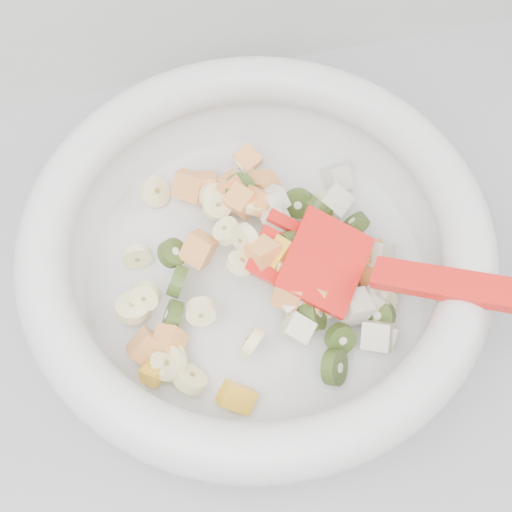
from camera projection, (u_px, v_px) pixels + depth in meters
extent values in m
cube|color=#939398|center=(349.00, 424.00, 0.93)|extent=(2.00, 0.60, 0.90)
cylinder|color=silver|center=(256.00, 278.00, 0.53)|extent=(0.29, 0.29, 0.02)
torus|color=silver|center=(256.00, 237.00, 0.47)|extent=(0.35, 0.35, 0.04)
cylinder|color=#FFE2AA|center=(227.00, 231.00, 0.50)|extent=(0.03, 0.03, 0.02)
cylinder|color=#FFE2AA|center=(284.00, 263.00, 0.48)|extent=(0.03, 0.03, 0.02)
cylinder|color=#FFE2AA|center=(252.00, 342.00, 0.46)|extent=(0.03, 0.03, 0.03)
cylinder|color=#FFE2AA|center=(201.00, 312.00, 0.47)|extent=(0.03, 0.02, 0.03)
cylinder|color=#FFE2AA|center=(155.00, 192.00, 0.55)|extent=(0.03, 0.04, 0.03)
cylinder|color=#FFE2AA|center=(190.00, 379.00, 0.47)|extent=(0.03, 0.03, 0.03)
cylinder|color=#FFE2AA|center=(217.00, 207.00, 0.52)|extent=(0.03, 0.03, 0.02)
cylinder|color=#FFE2AA|center=(145.00, 296.00, 0.49)|extent=(0.03, 0.02, 0.03)
cylinder|color=#FFE2AA|center=(169.00, 361.00, 0.47)|extent=(0.04, 0.04, 0.01)
cylinder|color=#FFE2AA|center=(251.00, 202.00, 0.52)|extent=(0.03, 0.03, 0.02)
cylinder|color=#FFE2AA|center=(241.00, 263.00, 0.48)|extent=(0.03, 0.03, 0.02)
cylinder|color=#FFE2AA|center=(170.00, 364.00, 0.47)|extent=(0.03, 0.04, 0.03)
cylinder|color=#FFE2AA|center=(244.00, 238.00, 0.48)|extent=(0.02, 0.03, 0.03)
cylinder|color=#FFE2AA|center=(133.00, 308.00, 0.49)|extent=(0.03, 0.03, 0.02)
cylinder|color=#FFE2AA|center=(213.00, 196.00, 0.53)|extent=(0.03, 0.03, 0.02)
cylinder|color=#FFE2AA|center=(318.00, 305.00, 0.48)|extent=(0.03, 0.03, 0.03)
cylinder|color=#FFE2AA|center=(384.00, 304.00, 0.50)|extent=(0.03, 0.02, 0.03)
cylinder|color=#FFE2AA|center=(137.00, 257.00, 0.51)|extent=(0.03, 0.01, 0.03)
cylinder|color=#FFE2AA|center=(334.00, 291.00, 0.49)|extent=(0.03, 0.03, 0.02)
cylinder|color=#FFE2AA|center=(321.00, 206.00, 0.53)|extent=(0.03, 0.03, 0.03)
cylinder|color=#FFE2AA|center=(244.00, 166.00, 0.56)|extent=(0.02, 0.03, 0.03)
cube|color=#ED8C4B|center=(199.00, 249.00, 0.50)|extent=(0.04, 0.04, 0.03)
cube|color=#ED8C4B|center=(241.00, 201.00, 0.52)|extent=(0.03, 0.03, 0.03)
cube|color=#ED8C4B|center=(367.00, 254.00, 0.51)|extent=(0.03, 0.03, 0.04)
cube|color=#ED8C4B|center=(377.00, 282.00, 0.51)|extent=(0.03, 0.02, 0.03)
cube|color=#ED8C4B|center=(248.00, 159.00, 0.56)|extent=(0.03, 0.03, 0.03)
cube|color=#ED8C4B|center=(338.00, 297.00, 0.49)|extent=(0.03, 0.03, 0.03)
cube|color=#ED8C4B|center=(169.00, 341.00, 0.48)|extent=(0.03, 0.03, 0.03)
cube|color=#ED8C4B|center=(352.00, 256.00, 0.51)|extent=(0.03, 0.03, 0.03)
cube|color=#ED8C4B|center=(355.00, 264.00, 0.51)|extent=(0.03, 0.03, 0.03)
cube|color=#ED8C4B|center=(287.00, 291.00, 0.47)|extent=(0.03, 0.03, 0.03)
cube|color=#ED8C4B|center=(262.00, 185.00, 0.54)|extent=(0.03, 0.03, 0.03)
cube|color=#ED8C4B|center=(231.00, 188.00, 0.53)|extent=(0.03, 0.03, 0.03)
cube|color=#ED8C4B|center=(205.00, 187.00, 0.54)|extent=(0.03, 0.03, 0.03)
cube|color=#ED8C4B|center=(261.00, 203.00, 0.52)|extent=(0.03, 0.03, 0.04)
cube|color=#ED8C4B|center=(146.00, 348.00, 0.48)|extent=(0.03, 0.03, 0.03)
cube|color=#ED8C4B|center=(312.00, 295.00, 0.48)|extent=(0.04, 0.04, 0.03)
cube|color=#ED8C4B|center=(263.00, 255.00, 0.48)|extent=(0.03, 0.03, 0.03)
cube|color=#ED8C4B|center=(190.00, 186.00, 0.54)|extent=(0.04, 0.04, 0.03)
cylinder|color=olive|center=(313.00, 314.00, 0.48)|extent=(0.03, 0.04, 0.04)
cylinder|color=olive|center=(319.00, 206.00, 0.53)|extent=(0.03, 0.04, 0.04)
cylinder|color=olive|center=(379.00, 315.00, 0.49)|extent=(0.03, 0.03, 0.02)
cylinder|color=olive|center=(173.00, 253.00, 0.50)|extent=(0.03, 0.03, 0.02)
cylinder|color=olive|center=(355.00, 225.00, 0.52)|extent=(0.03, 0.03, 0.03)
cylinder|color=olive|center=(385.00, 285.00, 0.51)|extent=(0.03, 0.03, 0.02)
cylinder|color=olive|center=(334.00, 367.00, 0.47)|extent=(0.03, 0.03, 0.03)
cylinder|color=olive|center=(298.00, 203.00, 0.53)|extent=(0.03, 0.03, 0.03)
cylinder|color=olive|center=(239.00, 188.00, 0.53)|extent=(0.03, 0.03, 0.03)
cylinder|color=olive|center=(340.00, 339.00, 0.48)|extent=(0.03, 0.02, 0.03)
cylinder|color=olive|center=(289.00, 248.00, 0.49)|extent=(0.02, 0.04, 0.04)
cylinder|color=olive|center=(177.00, 281.00, 0.49)|extent=(0.02, 0.04, 0.04)
cylinder|color=olive|center=(172.00, 316.00, 0.49)|extent=(0.02, 0.04, 0.04)
cube|color=beige|center=(331.00, 294.00, 0.49)|extent=(0.03, 0.03, 0.03)
cube|color=beige|center=(292.00, 299.00, 0.48)|extent=(0.03, 0.03, 0.02)
cube|color=beige|center=(333.00, 204.00, 0.54)|extent=(0.04, 0.04, 0.03)
cube|color=beige|center=(373.00, 300.00, 0.49)|extent=(0.02, 0.02, 0.03)
cube|color=beige|center=(274.00, 200.00, 0.52)|extent=(0.03, 0.03, 0.02)
cube|color=beige|center=(337.00, 178.00, 0.55)|extent=(0.02, 0.03, 0.03)
cube|color=beige|center=(278.00, 221.00, 0.51)|extent=(0.03, 0.03, 0.03)
cube|color=beige|center=(379.00, 336.00, 0.48)|extent=(0.03, 0.03, 0.03)
cube|color=beige|center=(297.00, 329.00, 0.47)|extent=(0.03, 0.03, 0.03)
cube|color=beige|center=(378.00, 255.00, 0.51)|extent=(0.03, 0.03, 0.03)
cube|color=beige|center=(382.00, 334.00, 0.48)|extent=(0.03, 0.03, 0.03)
cube|color=beige|center=(354.00, 307.00, 0.48)|extent=(0.03, 0.02, 0.03)
cube|color=beige|center=(352.00, 249.00, 0.51)|extent=(0.03, 0.03, 0.03)
cube|color=beige|center=(324.00, 241.00, 0.50)|extent=(0.02, 0.03, 0.02)
cube|color=yellow|center=(280.00, 254.00, 0.48)|extent=(0.03, 0.03, 0.03)
cube|color=yellow|center=(155.00, 371.00, 0.47)|extent=(0.02, 0.03, 0.02)
cube|color=yellow|center=(237.00, 397.00, 0.46)|extent=(0.03, 0.03, 0.03)
cube|color=red|center=(325.00, 262.00, 0.47)|extent=(0.09, 0.09, 0.03)
cube|color=red|center=(285.00, 223.00, 0.49)|extent=(0.03, 0.02, 0.02)
cube|color=red|center=(278.00, 239.00, 0.49)|extent=(0.03, 0.02, 0.02)
cube|color=red|center=(271.00, 256.00, 0.48)|extent=(0.03, 0.02, 0.02)
cube|color=red|center=(264.00, 273.00, 0.47)|extent=(0.03, 0.02, 0.02)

